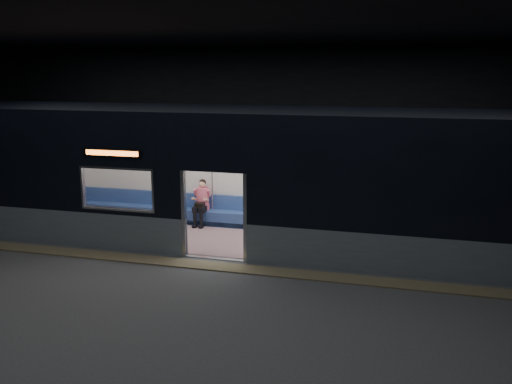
% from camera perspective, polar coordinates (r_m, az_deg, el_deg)
% --- Properties ---
extents(station_floor, '(24.00, 14.00, 0.01)m').
position_cam_1_polar(station_floor, '(11.73, -6.03, -8.72)').
color(station_floor, '#47494C').
rests_on(station_floor, ground).
extents(station_envelope, '(24.00, 14.00, 5.00)m').
position_cam_1_polar(station_envelope, '(10.94, -6.48, 9.47)').
color(station_envelope, black).
rests_on(station_envelope, station_floor).
extents(tactile_strip, '(22.80, 0.50, 0.03)m').
position_cam_1_polar(tactile_strip, '(12.20, -5.11, -7.73)').
color(tactile_strip, '#8C7F59').
rests_on(tactile_strip, station_floor).
extents(metro_car, '(18.00, 3.04, 3.35)m').
position_cam_1_polar(metro_car, '(13.54, -2.41, 2.41)').
color(metro_car, gray).
rests_on(metro_car, station_floor).
extents(passenger, '(0.36, 0.62, 1.28)m').
position_cam_1_polar(passenger, '(15.09, -5.73, -0.78)').
color(passenger, black).
rests_on(passenger, metro_car).
extents(handbag, '(0.31, 0.29, 0.12)m').
position_cam_1_polar(handbag, '(14.93, -5.95, -1.35)').
color(handbag, black).
rests_on(handbag, passenger).
extents(transit_map, '(1.06, 0.03, 0.69)m').
position_cam_1_polar(transit_map, '(14.39, 8.54, 1.47)').
color(transit_map, white).
rests_on(transit_map, metro_car).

